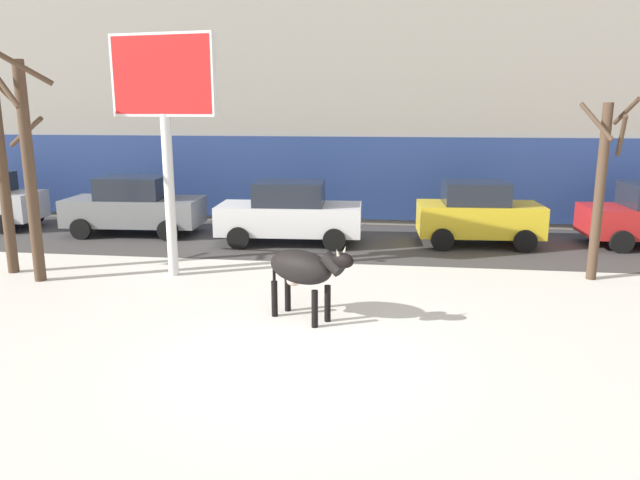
# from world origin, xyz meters

# --- Properties ---
(ground_plane) EXTENTS (120.00, 120.00, 0.00)m
(ground_plane) POSITION_xyz_m (0.00, 0.00, 0.00)
(ground_plane) COLOR silver
(road_strip) EXTENTS (60.00, 5.60, 0.01)m
(road_strip) POSITION_xyz_m (0.00, 8.82, 0.00)
(road_strip) COLOR #423F3F
(road_strip) RESTS_ON ground
(building_facade) EXTENTS (44.00, 6.10, 13.00)m
(building_facade) POSITION_xyz_m (0.00, 14.42, 6.48)
(building_facade) COLOR gray
(building_facade) RESTS_ON ground
(cow_black) EXTENTS (1.85, 1.30, 1.54)m
(cow_black) POSITION_xyz_m (-0.14, 1.79, 0.99)
(cow_black) COLOR black
(cow_black) RESTS_ON ground
(billboard) EXTENTS (2.53, 0.50, 5.56)m
(billboard) POSITION_xyz_m (-3.74, 4.42, 4.31)
(billboard) COLOR silver
(billboard) RESTS_ON ground
(car_grey_sedan) EXTENTS (4.29, 2.16, 1.84)m
(car_grey_sedan) POSITION_xyz_m (-6.72, 8.85, 0.91)
(car_grey_sedan) COLOR slate
(car_grey_sedan) RESTS_ON ground
(car_white_sedan) EXTENTS (4.29, 2.16, 1.84)m
(car_white_sedan) POSITION_xyz_m (-1.60, 8.22, 0.91)
(car_white_sedan) COLOR white
(car_white_sedan) RESTS_ON ground
(car_yellow_hatchback) EXTENTS (3.59, 2.08, 1.86)m
(car_yellow_hatchback) POSITION_xyz_m (3.89, 8.75, 0.93)
(car_yellow_hatchback) COLOR gold
(car_yellow_hatchback) RESTS_ON ground
(pedestrian_near_billboard) EXTENTS (0.36, 0.24, 1.73)m
(pedestrian_near_billboard) POSITION_xyz_m (4.04, 11.76, 0.88)
(pedestrian_near_billboard) COLOR #282833
(pedestrian_near_billboard) RESTS_ON ground
(pedestrian_by_cars) EXTENTS (0.36, 0.24, 1.73)m
(pedestrian_by_cars) POSITION_xyz_m (1.29, 11.76, 0.88)
(pedestrian_by_cars) COLOR #282833
(pedestrian_by_cars) RESTS_ON ground
(bare_tree_left_lot) EXTENTS (1.60, 1.68, 4.88)m
(bare_tree_left_lot) POSITION_xyz_m (-7.71, 4.15, 2.41)
(bare_tree_left_lot) COLOR #4C3828
(bare_tree_left_lot) RESTS_ON ground
(bare_tree_right_lot) EXTENTS (1.55, 1.12, 5.29)m
(bare_tree_right_lot) POSITION_xyz_m (-6.63, 3.51, 2.70)
(bare_tree_right_lot) COLOR #4C3828
(bare_tree_right_lot) RESTS_ON ground
(bare_tree_far_back) EXTENTS (1.18, 1.16, 4.17)m
(bare_tree_far_back) POSITION_xyz_m (6.14, 5.40, 2.24)
(bare_tree_far_back) COLOR #4C3828
(bare_tree_far_back) RESTS_ON ground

